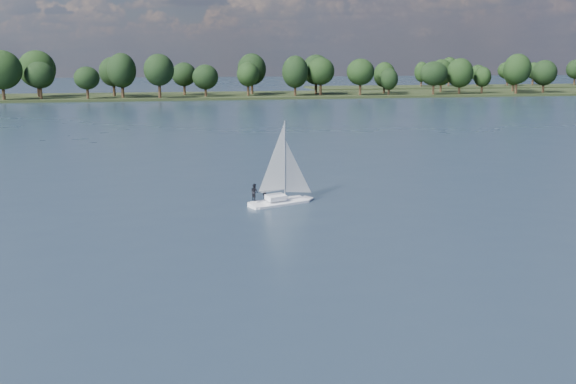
% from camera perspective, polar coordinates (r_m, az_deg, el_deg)
% --- Properties ---
extents(ground, '(700.00, 700.00, 0.00)m').
position_cam_1_polar(ground, '(115.19, -3.48, 5.25)').
color(ground, '#233342').
rests_on(ground, ground).
extents(far_shore, '(660.00, 40.00, 1.50)m').
position_cam_1_polar(far_shore, '(226.27, -7.51, 8.39)').
color(far_shore, black).
rests_on(far_shore, ground).
extents(far_shore_back, '(220.00, 30.00, 1.40)m').
position_cam_1_polar(far_shore_back, '(325.31, 21.53, 8.69)').
color(far_shore_back, black).
rests_on(far_shore_back, ground).
extents(sailboat, '(6.27, 3.83, 7.99)m').
position_cam_1_polar(sailboat, '(58.17, -0.83, 1.03)').
color(sailboat, white).
rests_on(sailboat, ground).
extents(treeline, '(562.64, 74.07, 17.54)m').
position_cam_1_polar(treeline, '(221.84, -13.42, 10.19)').
color(treeline, black).
rests_on(treeline, ground).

